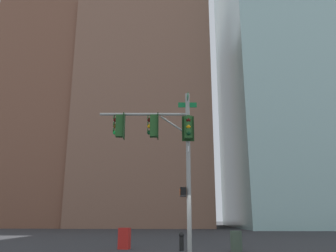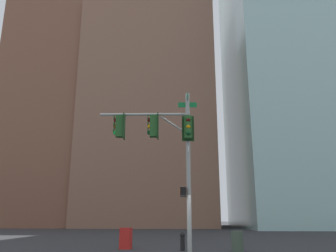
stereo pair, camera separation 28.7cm
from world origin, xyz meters
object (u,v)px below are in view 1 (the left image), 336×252
object	(u,v)px
signal_pole_assembly	(165,141)
newspaper_box	(124,238)
litter_bin	(236,241)
fire_hydrant	(182,241)

from	to	relation	value
signal_pole_assembly	newspaper_box	world-z (taller)	signal_pole_assembly
signal_pole_assembly	newspaper_box	distance (m)	6.01
newspaper_box	litter_bin	bearing A→B (deg)	-90.99
fire_hydrant	newspaper_box	distance (m)	3.05
fire_hydrant	newspaper_box	xyz separation A→B (m)	(0.83, 2.94, 0.05)
litter_bin	fire_hydrant	bearing A→B (deg)	86.38
fire_hydrant	newspaper_box	size ratio (longest dim) A/B	0.83
fire_hydrant	newspaper_box	bearing A→B (deg)	74.26
signal_pole_assembly	litter_bin	bearing A→B (deg)	-145.67
signal_pole_assembly	fire_hydrant	distance (m)	5.20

